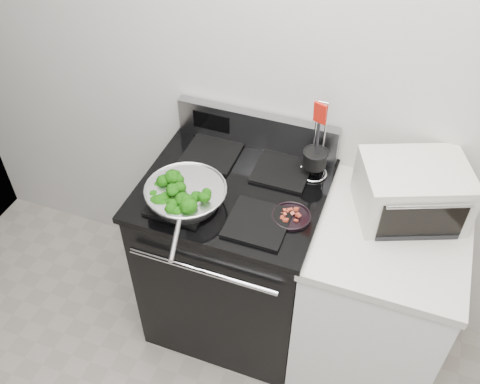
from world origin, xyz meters
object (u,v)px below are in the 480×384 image
at_px(utensil_holder, 314,162).
at_px(toaster_oven, 412,191).
at_px(gas_range, 234,255).
at_px(bacon_plate, 291,214).
at_px(skillet, 186,195).

height_order(utensil_holder, toaster_oven, utensil_holder).
xyz_separation_m(gas_range, utensil_holder, (0.30, 0.20, 0.53)).
bearing_deg(gas_range, bacon_plate, -18.05).
relative_size(gas_range, skillet, 2.13).
bearing_deg(skillet, gas_range, 32.91).
bearing_deg(utensil_holder, skillet, -121.36).
height_order(skillet, utensil_holder, utensil_holder).
relative_size(bacon_plate, utensil_holder, 0.42).
xyz_separation_m(gas_range, skillet, (-0.15, -0.17, 0.52)).
xyz_separation_m(skillet, toaster_oven, (0.87, 0.30, 0.04)).
distance_m(gas_range, toaster_oven, 0.92).
distance_m(bacon_plate, toaster_oven, 0.50).
bearing_deg(toaster_oven, bacon_plate, -174.67).
xyz_separation_m(bacon_plate, toaster_oven, (0.44, 0.22, 0.07)).
xyz_separation_m(skillet, utensil_holder, (0.45, 0.36, 0.01)).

